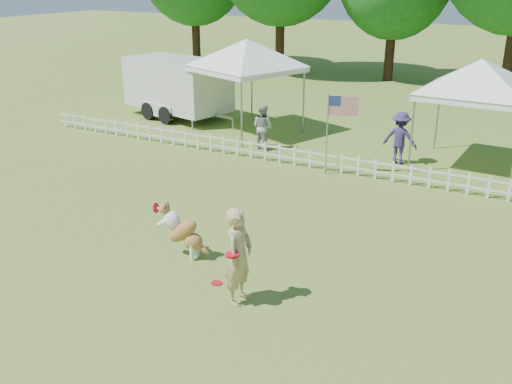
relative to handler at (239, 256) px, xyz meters
The scene contains 11 objects.
ground 1.48m from the handler, 162.79° to the left, with size 120.00×120.00×0.00m, color #4E6F23.
picket_fence 7.46m from the handler, 98.72° to the left, with size 22.00×0.08×0.60m, color silver, non-canonical shape.
handler is the anchor object (origin of this frame).
dog 2.10m from the handler, 153.29° to the left, with size 1.08×0.36×1.12m, color brown, non-canonical shape.
frisbee_on_turf 1.15m from the handler, 155.39° to the left, with size 0.21×0.21×0.02m, color red.
canopy_tent_left 11.60m from the handler, 118.88° to the left, with size 3.12×3.12×3.22m, color white, non-canonical shape.
canopy_tent_right 10.02m from the handler, 77.09° to the left, with size 3.02×3.02×3.12m, color white, non-canonical shape.
cargo_trailer 14.08m from the handler, 130.29° to the left, with size 5.33×2.34×2.34m, color silver, non-canonical shape.
flag_pole 7.20m from the handler, 100.15° to the left, with size 0.89×0.09×2.33m, color gray, non-canonical shape.
spectator_a 9.37m from the handler, 115.61° to the left, with size 0.71×0.56×1.47m, color #9D9FA3.
spectator_b 9.08m from the handler, 88.09° to the left, with size 1.03×0.59×1.59m, color navy.
Camera 1 is at (5.59, -7.87, 5.46)m, focal length 40.00 mm.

